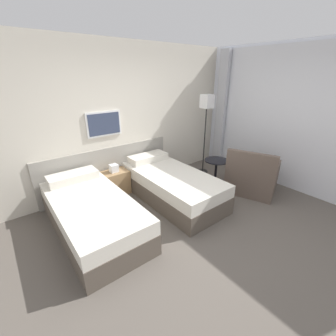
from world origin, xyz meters
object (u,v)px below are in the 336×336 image
Objects in this scene: bed_near_door at (92,214)px; floor_lamp at (207,109)px; side_table at (216,168)px; nightstand at (115,182)px; armchair at (251,178)px; bed_near_window at (171,185)px.

floor_lamp reaches higher than bed_near_door.
side_table is (2.44, -0.21, 0.15)m from bed_near_door.
armchair reaches higher than nightstand.
bed_near_window is 1.88× the size of armchair.
nightstand is at bearing 33.22° from armchair.
nightstand is at bearing 46.65° from bed_near_door.
bed_near_door is at bearing 54.34° from armchair.
floor_lamp is 1.63× the size of armchair.
armchair reaches higher than bed_near_door.
bed_near_door and bed_near_window have the same top height.
floor_lamp is at bearing 9.87° from bed_near_door.
bed_near_window is 3.34× the size of nightstand.
side_table is at bearing -4.94° from bed_near_door.
nightstand is at bearing 133.35° from bed_near_window.
side_table is (-0.38, -0.70, -1.04)m from floor_lamp.
armchair is (2.12, -1.53, 0.05)m from nightstand.
side_table is (0.96, -0.21, 0.15)m from bed_near_window.
bed_near_window is 1.07m from nightstand.
nightstand is (-0.74, 0.78, -0.03)m from bed_near_window.
bed_near_window is 3.40× the size of side_table.
armchair is at bearing -35.90° from nightstand.
nightstand is 0.56× the size of armchair.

